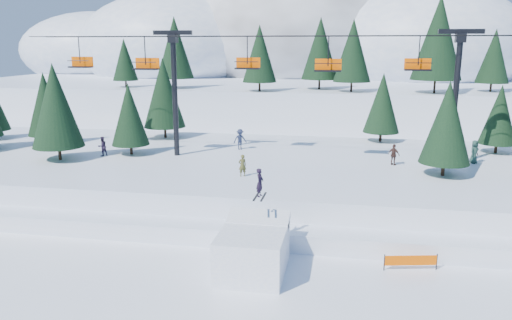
% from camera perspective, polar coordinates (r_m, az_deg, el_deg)
% --- Properties ---
extents(ground, '(160.00, 160.00, 0.00)m').
position_cam_1_polar(ground, '(24.96, -2.60, -14.86)').
color(ground, white).
rests_on(ground, ground).
extents(mid_shelf, '(70.00, 22.00, 2.50)m').
position_cam_1_polar(mid_shelf, '(41.14, 2.98, -1.62)').
color(mid_shelf, white).
rests_on(mid_shelf, ground).
extents(berm, '(70.00, 6.00, 1.10)m').
position_cam_1_polar(berm, '(31.91, 0.62, -7.35)').
color(berm, white).
rests_on(berm, ground).
extents(mountain_ridge, '(119.00, 60.36, 26.46)m').
position_cam_1_polar(mountain_ridge, '(95.36, 4.36, 11.85)').
color(mountain_ridge, white).
rests_on(mountain_ridge, ground).
extents(jump_kicker, '(3.39, 4.62, 5.26)m').
position_cam_1_polar(jump_kicker, '(26.40, -0.34, -10.22)').
color(jump_kicker, white).
rests_on(jump_kicker, ground).
extents(chairlift, '(46.00, 3.21, 10.28)m').
position_cam_1_polar(chairlift, '(39.75, 5.19, 9.63)').
color(chairlift, black).
rests_on(chairlift, mid_shelf).
extents(conifer_stand, '(61.58, 17.86, 9.18)m').
position_cam_1_polar(conifer_stand, '(40.93, 5.82, 6.29)').
color(conifer_stand, black).
rests_on(conifer_stand, mid_shelf).
extents(distant_skiers, '(31.11, 9.91, 1.85)m').
position_cam_1_polar(distant_skiers, '(41.25, 3.42, 1.45)').
color(distant_skiers, '#232A44').
rests_on(distant_skiers, mid_shelf).
extents(banner_near, '(2.80, 0.64, 0.90)m').
position_cam_1_polar(banner_near, '(28.10, 17.26, -10.92)').
color(banner_near, black).
rests_on(banner_near, ground).
extents(banner_far, '(2.86, 0.15, 0.90)m').
position_cam_1_polar(banner_far, '(30.40, 21.10, -9.36)').
color(banner_far, black).
rests_on(banner_far, ground).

